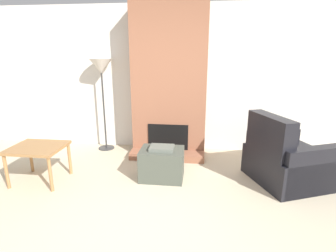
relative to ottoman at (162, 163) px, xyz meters
The scene contains 7 objects.
ground_plane 1.38m from the ottoman, 90.74° to the right, with size 24.00×24.00×0.00m, color beige.
wall_back 1.72m from the ottoman, 90.74° to the left, with size 7.96×0.06×2.60m, color silver.
fireplace 1.49m from the ottoman, 90.92° to the left, with size 1.28×0.75×2.60m.
ottoman is the anchor object (origin of this frame).
armchair 1.73m from the ottoman, ahead, with size 1.22×1.23×0.98m.
side_table 1.75m from the ottoman, behind, with size 0.71×0.60×0.52m.
floor_lamp_left 2.06m from the ottoman, 138.61° to the left, with size 0.41×0.41×1.67m.
Camera 1 is at (0.53, -2.10, 1.79)m, focal length 28.00 mm.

